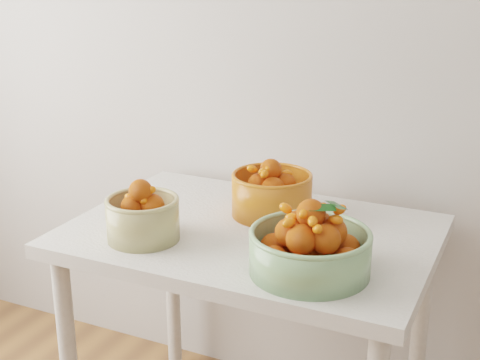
# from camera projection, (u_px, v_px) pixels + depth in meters

# --- Properties ---
(table) EXTENTS (1.00, 0.70, 0.75)m
(table) POSITION_uv_depth(u_px,v_px,m) (251.00, 260.00, 1.89)
(table) COLOR silver
(table) RESTS_ON ground
(bowl_cream) EXTENTS (0.23, 0.23, 0.17)m
(bowl_cream) POSITION_uv_depth(u_px,v_px,m) (143.00, 217.00, 1.78)
(bowl_cream) COLOR tan
(bowl_cream) RESTS_ON table
(bowl_green) EXTENTS (0.31, 0.31, 0.19)m
(bowl_green) POSITION_uv_depth(u_px,v_px,m) (310.00, 248.00, 1.59)
(bowl_green) COLOR #80AC76
(bowl_green) RESTS_ON table
(bowl_orange) EXTENTS (0.28, 0.28, 0.17)m
(bowl_orange) POSITION_uv_depth(u_px,v_px,m) (272.00, 193.00, 1.95)
(bowl_orange) COLOR #CB5A19
(bowl_orange) RESTS_ON table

